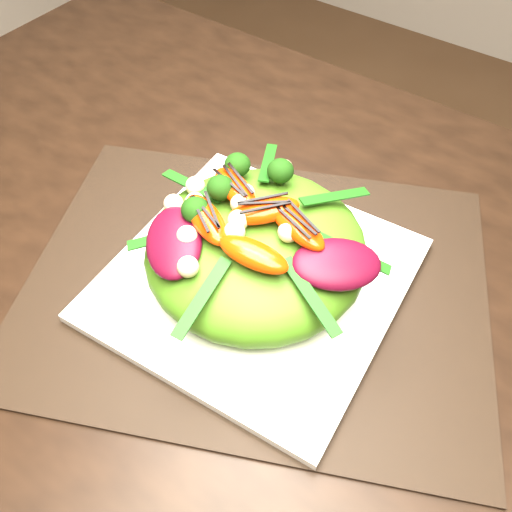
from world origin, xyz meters
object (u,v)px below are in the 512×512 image
Objects in this scene: salad_bowl at (256,271)px; orange_segment at (258,201)px; lettuce_mound at (256,249)px; dining_table at (384,417)px; placemat at (256,283)px; plate_base at (256,279)px.

orange_segment is (-0.01, 0.02, 0.08)m from salad_bowl.
salad_bowl is 1.05× the size of lettuce_mound.
dining_table reaches higher than lettuce_mound.
placemat is 0.02m from salad_bowl.
lettuce_mound is at bearing -59.20° from orange_segment.
plate_base is 1.23× the size of salad_bowl.
placemat is 2.08× the size of salad_bowl.
orange_segment reaches higher than plate_base.
orange_segment is (-0.18, 0.06, 0.12)m from dining_table.
plate_base is 0.09m from orange_segment.
orange_segment reaches higher than salad_bowl.
lettuce_mound is (0.00, 0.00, 0.03)m from salad_bowl.
placemat is at bearing 180.00° from plate_base.
plate_base is 1.30× the size of lettuce_mound.
dining_table is at bearing -14.02° from placemat.
dining_table is at bearing -14.02° from plate_base.
salad_bowl is at bearing 165.98° from dining_table.
plate_base is at bearing -59.20° from orange_segment.
lettuce_mound reaches higher than placemat.
placemat is 2.19× the size of lettuce_mound.
placemat is 1.68× the size of plate_base.
plate_base is (-0.17, 0.04, 0.03)m from dining_table.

